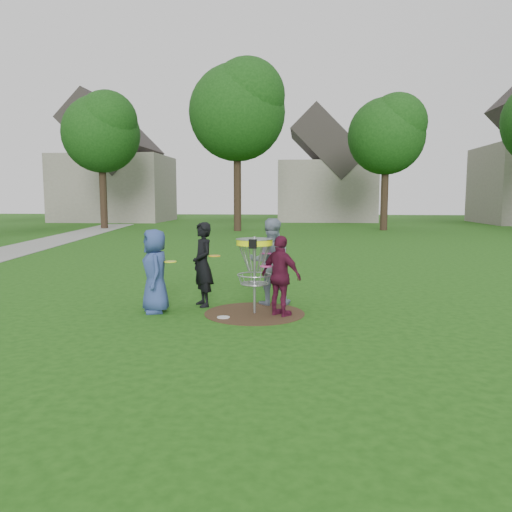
# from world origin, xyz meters

# --- Properties ---
(ground) EXTENTS (100.00, 100.00, 0.00)m
(ground) POSITION_xyz_m (0.00, 0.00, 0.00)
(ground) COLOR #19470F
(ground) RESTS_ON ground
(dirt_patch) EXTENTS (1.80, 1.80, 0.01)m
(dirt_patch) POSITION_xyz_m (0.00, 0.00, 0.00)
(dirt_patch) COLOR #47331E
(dirt_patch) RESTS_ON ground
(player_blue) EXTENTS (0.72, 0.86, 1.51)m
(player_blue) POSITION_xyz_m (-1.79, -0.06, 0.75)
(player_blue) COLOR navy
(player_blue) RESTS_ON ground
(player_black) EXTENTS (0.62, 0.70, 1.60)m
(player_black) POSITION_xyz_m (-1.04, 0.53, 0.80)
(player_black) COLOR black
(player_black) RESTS_ON ground
(player_grey) EXTENTS (0.89, 0.73, 1.67)m
(player_grey) POSITION_xyz_m (0.23, 0.82, 0.83)
(player_grey) COLOR gray
(player_grey) RESTS_ON ground
(player_maroon) EXTENTS (0.87, 0.77, 1.41)m
(player_maroon) POSITION_xyz_m (0.48, -0.15, 0.71)
(player_maroon) COLOR #51122A
(player_maroon) RESTS_ON ground
(disc_on_grass) EXTENTS (0.22, 0.22, 0.02)m
(disc_on_grass) POSITION_xyz_m (-0.51, -0.39, 0.01)
(disc_on_grass) COLOR silver
(disc_on_grass) RESTS_ON ground
(disc_golf_basket) EXTENTS (0.66, 0.67, 1.38)m
(disc_golf_basket) POSITION_xyz_m (0.00, -0.00, 1.02)
(disc_golf_basket) COLOR #9EA0A5
(disc_golf_basket) RESTS_ON ground
(held_discs) EXTENTS (1.94, 0.83, 0.17)m
(held_discs) POSITION_xyz_m (-0.48, 0.21, 0.95)
(held_discs) COLOR yellow
(held_discs) RESTS_ON ground
(tree_row) EXTENTS (51.20, 17.42, 9.90)m
(tree_row) POSITION_xyz_m (0.44, 20.67, 6.21)
(tree_row) COLOR #38281C
(tree_row) RESTS_ON ground
(house_row) EXTENTS (44.50, 10.65, 11.62)m
(house_row) POSITION_xyz_m (4.78, 33.07, 4.14)
(house_row) COLOR gray
(house_row) RESTS_ON ground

